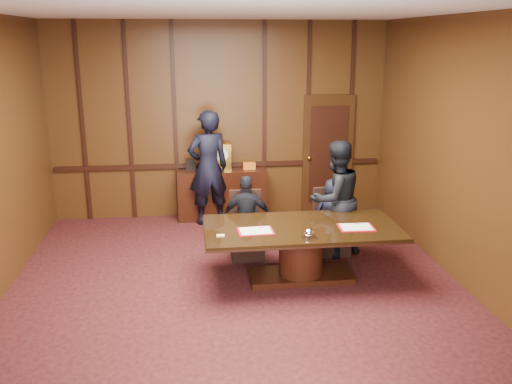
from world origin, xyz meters
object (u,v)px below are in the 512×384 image
at_px(signatory_right, 333,217).
at_px(witness_left, 208,168).
at_px(conference_table, 301,244).
at_px(signatory_left, 247,218).
at_px(witness_right, 336,199).
at_px(sideboard, 222,192).

bearing_deg(signatory_right, witness_left, -24.73).
height_order(conference_table, signatory_left, signatory_left).
bearing_deg(witness_right, signatory_right, -12.64).
distance_m(signatory_right, witness_left, 2.51).
height_order(sideboard, witness_right, witness_right).
height_order(conference_table, witness_left, witness_left).
relative_size(sideboard, witness_left, 0.79).
bearing_deg(signatory_left, sideboard, -76.59).
bearing_deg(signatory_left, signatory_right, -173.82).
xyz_separation_m(conference_table, witness_right, (0.68, 0.80, 0.37)).
bearing_deg(sideboard, witness_right, -51.13).
relative_size(sideboard, conference_table, 0.61).
xyz_separation_m(signatory_right, witness_left, (-1.80, 1.71, 0.41)).
xyz_separation_m(sideboard, signatory_right, (1.55, -1.96, 0.11)).
relative_size(sideboard, signatory_left, 1.26).
relative_size(witness_left, witness_right, 1.15).
distance_m(sideboard, conference_table, 2.90).
bearing_deg(signatory_left, conference_table, 135.27).
height_order(sideboard, witness_left, witness_left).
bearing_deg(signatory_right, witness_right, -152.18).
relative_size(conference_table, witness_right, 1.49).
relative_size(signatory_left, witness_left, 0.63).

